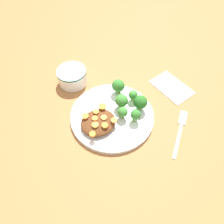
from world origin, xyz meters
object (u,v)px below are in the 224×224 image
napkin (172,87)px  fork (181,128)px  plate (112,115)px  dip_bowl (72,76)px

napkin → fork: bearing=-33.1°
plate → napkin: size_ratio=1.78×
plate → fork: size_ratio=1.73×
fork → napkin: bearing=20.1°
fork → napkin: (-0.16, 0.10, -0.00)m
dip_bowl → plate: bearing=9.2°
plate → fork: bearing=45.6°
fork → dip_bowl: bearing=80.7°
plate → dip_bowl: 0.23m
plate → fork: 0.24m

